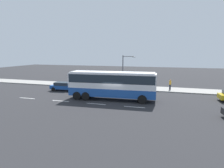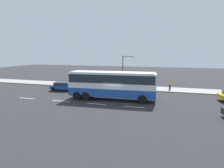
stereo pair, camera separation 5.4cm
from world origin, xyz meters
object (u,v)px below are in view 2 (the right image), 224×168
at_px(car_blue_saloon, 64,86).
at_px(street_lamp, 124,69).
at_px(coach_bus, 112,83).
at_px(pedestrian_near_curb, 170,84).

height_order(car_blue_saloon, street_lamp, street_lamp).
bearing_deg(coach_bus, car_blue_saloon, 155.73).
xyz_separation_m(pedestrian_near_curb, street_lamp, (-7.34, -1.20, 2.30)).
relative_size(car_blue_saloon, street_lamp, 0.83).
bearing_deg(car_blue_saloon, coach_bus, -25.50).
relative_size(pedestrian_near_curb, street_lamp, 0.31).
xyz_separation_m(car_blue_saloon, street_lamp, (9.16, 3.81, 2.69)).
bearing_deg(coach_bus, street_lamp, 87.28).
bearing_deg(car_blue_saloon, street_lamp, 18.12).
height_order(coach_bus, pedestrian_near_curb, coach_bus).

